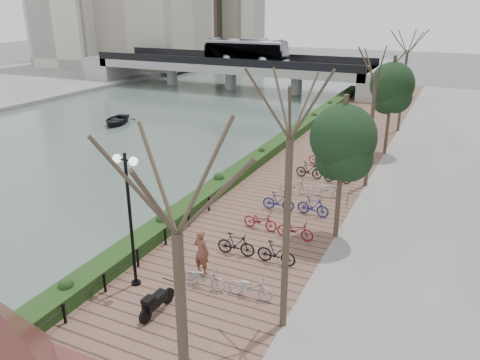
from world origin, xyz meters
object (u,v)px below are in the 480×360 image
Objects in this scene: lamppost at (128,193)px; pedestrian at (201,252)px; boat at (116,120)px; motorcycle at (157,301)px.

pedestrian is at bearing 42.62° from lamppost.
lamppost is 1.33× the size of boat.
motorcycle is 2.91m from pedestrian.
lamppost is at bearing 150.49° from motorcycle.
pedestrian reaches higher than boat.
motorcycle is 30.21m from boat.
motorcycle is (1.76, -1.13, -3.24)m from lamppost.
motorcycle is at bearing 96.00° from pedestrian.
lamppost is 3.34× the size of motorcycle.
boat is at bearing -35.57° from pedestrian.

